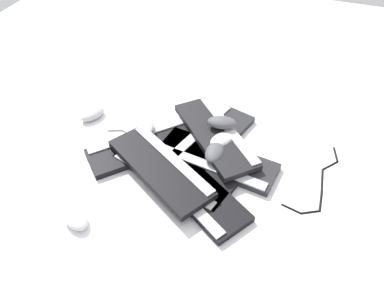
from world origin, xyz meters
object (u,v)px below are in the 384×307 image
at_px(mouse_0, 92,114).
at_px(mouse_1, 145,127).
at_px(mouse_4, 222,123).
at_px(mouse_5, 222,140).
at_px(keyboard_3, 193,188).
at_px(keyboard_4, 217,160).
at_px(mouse_2, 76,218).
at_px(mouse_3, 215,152).
at_px(keyboard_2, 172,172).
at_px(keyboard_0, 209,141).
at_px(keyboard_1, 146,145).
at_px(keyboard_6, 216,135).
at_px(keyboard_5, 160,167).

relative_size(mouse_0, mouse_1, 1.00).
height_order(mouse_4, mouse_5, mouse_4).
xyz_separation_m(keyboard_3, keyboard_4, (0.16, -0.04, 0.00)).
distance_m(mouse_2, mouse_4, 0.62).
height_order(keyboard_3, mouse_3, mouse_3).
distance_m(keyboard_2, mouse_5, 0.23).
distance_m(keyboard_0, mouse_5, 0.07).
height_order(keyboard_1, mouse_2, mouse_2).
bearing_deg(mouse_5, keyboard_6, 80.13).
height_order(keyboard_3, keyboard_5, keyboard_5).
bearing_deg(keyboard_1, keyboard_0, -64.89).
height_order(keyboard_0, keyboard_5, keyboard_5).
height_order(keyboard_2, keyboard_3, same).
bearing_deg(mouse_3, keyboard_4, 98.99).
height_order(keyboard_0, mouse_0, mouse_0).
distance_m(keyboard_2, keyboard_4, 0.17).
bearing_deg(keyboard_3, keyboard_2, 64.15).
xyz_separation_m(keyboard_0, mouse_0, (-0.01, 0.50, 0.01)).
height_order(mouse_3, mouse_4, mouse_4).
bearing_deg(mouse_0, mouse_3, 105.85).
height_order(keyboard_3, mouse_5, mouse_5).
distance_m(keyboard_3, keyboard_5, 0.14).
height_order(keyboard_6, mouse_2, keyboard_6).
bearing_deg(keyboard_0, keyboard_5, 153.41).
distance_m(keyboard_6, mouse_4, 0.05).
distance_m(keyboard_5, mouse_5, 0.26).
xyz_separation_m(mouse_0, mouse_2, (-0.48, -0.22, 0.00)).
bearing_deg(mouse_5, keyboard_2, 173.30).
relative_size(mouse_3, mouse_5, 1.00).
relative_size(keyboard_4, mouse_2, 4.15).
relative_size(keyboard_6, mouse_5, 3.82).
xyz_separation_m(keyboard_3, mouse_2, (-0.24, 0.30, 0.01)).
xyz_separation_m(keyboard_2, mouse_1, (0.15, 0.17, 0.04)).
bearing_deg(mouse_3, mouse_5, 172.07).
height_order(keyboard_5, mouse_4, mouse_4).
xyz_separation_m(keyboard_0, keyboard_4, (-0.08, -0.06, 0.00)).
bearing_deg(mouse_4, mouse_2, 48.98).
height_order(keyboard_1, keyboard_3, same).
bearing_deg(keyboard_0, keyboard_6, -61.84).
distance_m(mouse_1, mouse_5, 0.30).
bearing_deg(mouse_4, mouse_3, 85.77).
distance_m(keyboard_2, keyboard_6, 0.23).
height_order(keyboard_0, mouse_5, mouse_5).
height_order(mouse_1, mouse_4, mouse_4).
bearing_deg(keyboard_3, mouse_2, 128.78).
bearing_deg(keyboard_0, mouse_4, -36.08).
relative_size(keyboard_5, mouse_0, 4.13).
bearing_deg(mouse_1, mouse_5, 71.07).
xyz_separation_m(keyboard_1, mouse_0, (0.09, 0.29, 0.01)).
bearing_deg(keyboard_5, keyboard_1, 44.04).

